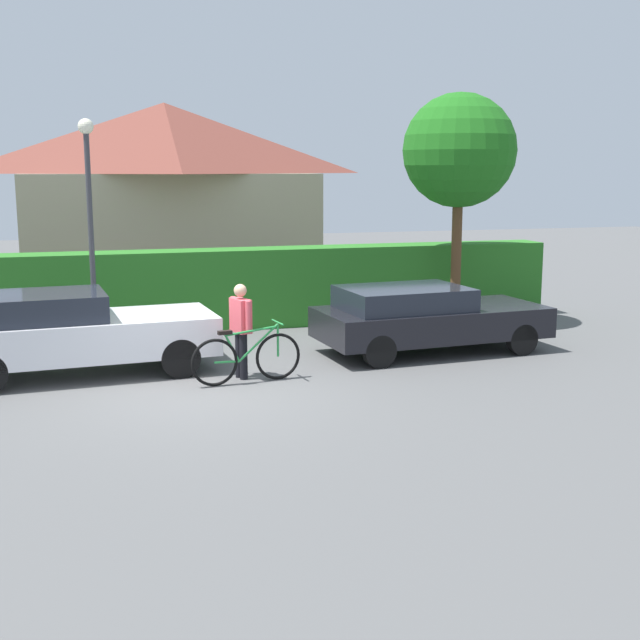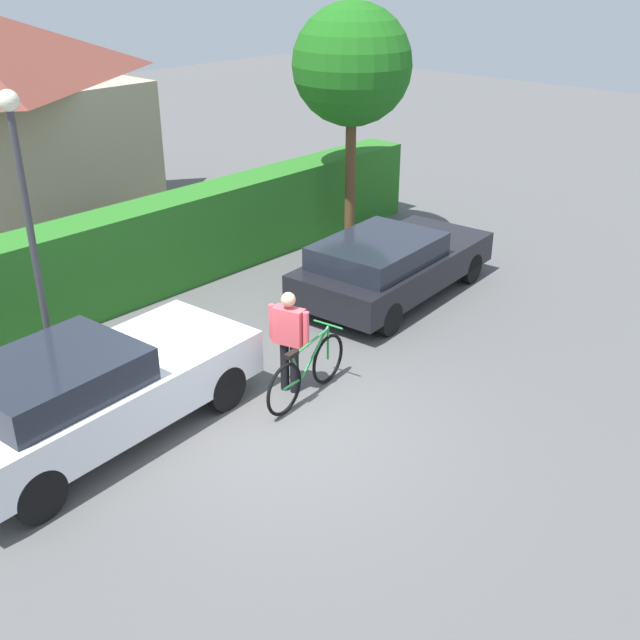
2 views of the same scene
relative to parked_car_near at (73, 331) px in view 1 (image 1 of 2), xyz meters
The scene contains 9 objects.
ground_plane 2.62m from the parked_car_near, 41.86° to the right, with size 60.00×60.00×0.00m, color #555555.
hedge_row 3.95m from the parked_car_near, 61.76° to the left, with size 17.34×0.90×1.70m, color #2A7123.
house_distant 9.61m from the parked_car_near, 74.53° to the left, with size 7.80×5.32×5.13m.
parked_car_near is the anchor object (origin of this frame).
parked_car_far 6.28m from the parked_car_near, ahead, with size 4.38×2.17×1.25m.
bicycle 2.98m from the parked_car_near, 26.15° to the right, with size 1.83×0.50×0.96m.
person_rider 2.82m from the parked_car_near, 20.60° to the right, with size 0.31×0.62×1.56m.
street_lamp 2.65m from the parked_car_near, 77.08° to the left, with size 0.28×0.28×4.28m.
tree_kerbside 8.99m from the parked_car_near, 17.34° to the left, with size 2.44×2.44×4.99m.
Camera 1 is at (-1.67, -12.45, 3.40)m, focal length 46.79 mm.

